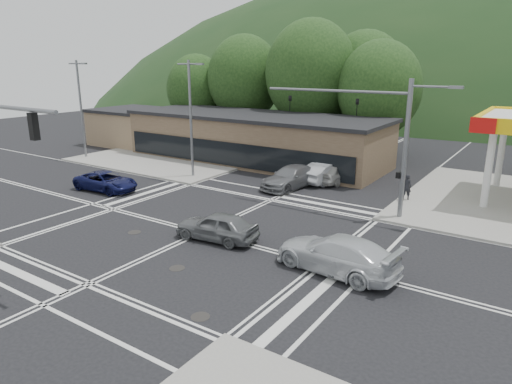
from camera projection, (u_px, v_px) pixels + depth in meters
The scene contains 20 objects.
ground at pixel (201, 232), 24.60m from camera, with size 120.00×120.00×0.00m, color black.
sidewalk_nw at pixel (184, 155), 44.58m from camera, with size 16.00×16.00×0.15m, color gray.
commercial_row at pixel (254, 139), 41.90m from camera, with size 24.00×8.00×4.00m, color brown.
commercial_nw at pixel (135, 128), 50.51m from camera, with size 8.00×7.00×3.60m, color #846B4F.
hill_north at pixel (478, 105), 96.48m from camera, with size 252.00×126.00×140.00m, color #1C3819.
tree_n_a at pixel (244, 78), 49.29m from camera, with size 8.00×8.00×11.75m.
tree_n_b at pixel (311, 73), 44.83m from camera, with size 9.00×9.00×12.98m.
tree_n_c at pixel (379, 89), 41.44m from camera, with size 7.60×7.60×10.87m.
tree_n_d at pixel (197, 89), 52.05m from camera, with size 6.80×6.80×9.76m.
tree_n_e at pixel (364, 79), 46.06m from camera, with size 8.40×8.40×11.98m.
streetlight_nw at pixel (191, 113), 34.91m from camera, with size 2.50×0.25×9.00m.
streetlight_w at pixel (81, 104), 42.13m from camera, with size 2.50×0.25×9.00m.
signal_mast_ne at pixel (385, 131), 26.03m from camera, with size 11.65×0.30×8.00m.
car_blue_west at pixel (106, 181), 32.44m from camera, with size 2.22×4.81×1.34m, color #0E113F.
car_grey_center at pixel (217, 226), 23.40m from camera, with size 1.76×4.36×1.49m, color slate.
car_silver_east at pixel (337, 254), 19.86m from camera, with size 2.28×5.61×1.63m, color silver.
car_queue_a at pixel (327, 172), 34.63m from camera, with size 1.66×4.77×1.57m, color #B6B9BE.
car_queue_b at pixel (337, 172), 34.69m from camera, with size 1.87×4.65×1.58m, color #B9B8B4.
car_northbound at pixel (291, 177), 33.17m from camera, with size 2.18×5.36×1.56m, color slate.
pedestrian at pixel (406, 187), 29.74m from camera, with size 0.62×0.41×1.69m, color black.
Camera 1 is at (15.28, -17.50, 8.88)m, focal length 32.00 mm.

